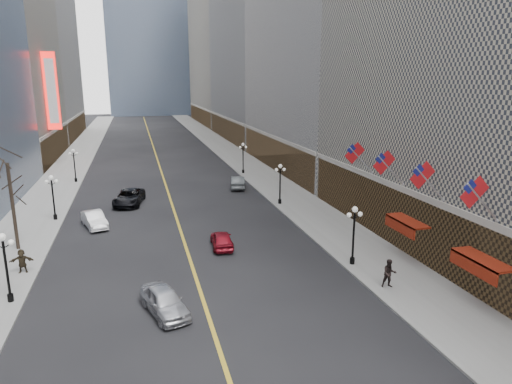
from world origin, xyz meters
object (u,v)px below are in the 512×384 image
streetlamp_west_3 (74,162)px  car_nb_mid (94,219)px  streetlamp_west_2 (53,193)px  car_sb_far (238,182)px  car_nb_near (165,301)px  car_sb_mid (222,239)px  streetlamp_east_3 (243,155)px  streetlamp_east_2 (280,180)px  car_nb_far (129,197)px  streetlamp_west_1 (5,261)px  streetlamp_east_1 (354,229)px

streetlamp_west_3 → car_nb_mid: bearing=-79.4°
streetlamp_west_2 → car_sb_far: (20.80, 9.15, -2.10)m
car_nb_near → car_sb_mid: (5.41, 10.14, -0.09)m
car_sb_mid → car_sb_far: car_sb_far is taller
streetlamp_east_3 → car_sb_far: (-2.80, -8.85, -2.10)m
streetlamp_east_3 → streetlamp_east_2: bearing=-90.0°
car_nb_mid → streetlamp_east_2: bearing=-8.0°
car_sb_far → car_nb_far: bearing=31.4°
streetlamp_west_2 → streetlamp_east_3: bearing=37.3°
streetlamp_east_2 → streetlamp_west_1: bearing=-142.7°
streetlamp_east_3 → car_sb_mid: size_ratio=1.08×
streetlamp_west_2 → car_sb_mid: (14.74, -11.62, -2.19)m
streetlamp_east_1 → streetlamp_west_1: same height
car_nb_mid → car_sb_mid: (10.78, -8.50, -0.05)m
streetlamp_east_3 → streetlamp_west_1: same height
car_nb_near → car_nb_far: (-2.19, 26.26, 0.05)m
car_nb_far → streetlamp_east_1: bearing=-42.8°
streetlamp_west_1 → streetlamp_west_2: bearing=90.0°
streetlamp_east_2 → streetlamp_west_1: size_ratio=1.00×
streetlamp_east_1 → streetlamp_west_3: (-23.60, 36.00, 0.00)m
streetlamp_west_3 → car_sb_far: (20.80, -8.85, -2.10)m
streetlamp_east_2 → car_nb_mid: streetlamp_east_2 is taller
car_nb_far → car_sb_far: bearing=29.8°
streetlamp_east_2 → car_nb_near: 26.11m
car_sb_mid → car_nb_mid: bearing=-34.5°
car_sb_far → streetlamp_east_1: bearing=108.4°
streetlamp_west_2 → car_nb_far: streetlamp_west_2 is taller
streetlamp_west_1 → streetlamp_east_1: bearing=0.0°
streetlamp_east_1 → car_nb_mid: streetlamp_east_1 is taller
streetlamp_west_2 → car_nb_near: streetlamp_west_2 is taller
streetlamp_east_3 → streetlamp_west_1: size_ratio=1.00×
streetlamp_east_1 → car_nb_mid: 24.73m
streetlamp_west_1 → car_nb_far: streetlamp_west_1 is taller
streetlamp_east_2 → car_sb_far: bearing=107.0°
streetlamp_west_2 → car_nb_near: bearing=-66.8°
car_nb_mid → car_nb_far: 8.26m
streetlamp_west_3 → streetlamp_east_3: bearing=0.0°
streetlamp_west_2 → car_nb_mid: (3.96, -3.12, -2.14)m
streetlamp_west_1 → car_sb_far: 34.27m
streetlamp_west_1 → car_nb_far: (7.14, 22.50, -2.05)m
streetlamp_west_1 → car_sb_mid: (14.74, 6.38, -2.19)m
car_sb_mid → car_sb_far: bearing=-102.5°
car_nb_near → car_sb_far: 32.97m
streetlamp_east_1 → car_nb_far: streetlamp_east_1 is taller
streetlamp_west_2 → car_nb_far: bearing=32.2°
streetlamp_west_2 → car_nb_near: 23.77m
streetlamp_east_1 → car_sb_far: size_ratio=0.93×
car_nb_mid → car_sb_far: size_ratio=0.95×
streetlamp_east_3 → streetlamp_west_3: size_ratio=1.00×
car_nb_near → car_sb_far: size_ratio=0.97×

